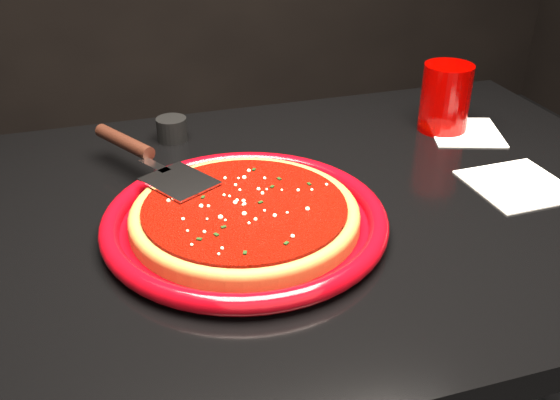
# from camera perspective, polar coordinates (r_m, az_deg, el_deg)

# --- Properties ---
(table) EXTENTS (1.20, 0.80, 0.75)m
(table) POSITION_cam_1_polar(r_m,az_deg,el_deg) (1.17, 1.22, -16.38)
(table) COLOR black
(table) RESTS_ON floor
(plate) EXTENTS (0.42, 0.42, 0.03)m
(plate) POSITION_cam_1_polar(r_m,az_deg,el_deg) (0.87, -3.21, -1.83)
(plate) COLOR maroon
(plate) RESTS_ON table
(pizza_crust) EXTENTS (0.34, 0.34, 0.02)m
(pizza_crust) POSITION_cam_1_polar(r_m,az_deg,el_deg) (0.86, -3.22, -1.57)
(pizza_crust) COLOR brown
(pizza_crust) RESTS_ON plate
(pizza_crust_rim) EXTENTS (0.34, 0.34, 0.02)m
(pizza_crust_rim) POSITION_cam_1_polar(r_m,az_deg,el_deg) (0.86, -3.23, -1.12)
(pizza_crust_rim) COLOR brown
(pizza_crust_rim) RESTS_ON plate
(pizza_sauce) EXTENTS (0.30, 0.30, 0.01)m
(pizza_sauce) POSITION_cam_1_polar(r_m,az_deg,el_deg) (0.86, -3.24, -0.79)
(pizza_sauce) COLOR #700801
(pizza_sauce) RESTS_ON plate
(parmesan_dusting) EXTENTS (0.27, 0.27, 0.01)m
(parmesan_dusting) POSITION_cam_1_polar(r_m,az_deg,el_deg) (0.85, -3.26, -0.34)
(parmesan_dusting) COLOR beige
(parmesan_dusting) RESTS_ON plate
(basil_flecks) EXTENTS (0.25, 0.25, 0.00)m
(basil_flecks) POSITION_cam_1_polar(r_m,az_deg,el_deg) (0.85, -3.26, -0.40)
(basil_flecks) COLOR black
(basil_flecks) RESTS_ON plate
(pizza_server) EXTENTS (0.25, 0.34, 0.02)m
(pizza_server) POSITION_cam_1_polar(r_m,az_deg,el_deg) (0.98, -11.75, 3.86)
(pizza_server) COLOR silver
(pizza_server) RESTS_ON plate
(cup) EXTENTS (0.12, 0.12, 0.12)m
(cup) POSITION_cam_1_polar(r_m,az_deg,el_deg) (1.20, 14.88, 9.01)
(cup) COLOR #830000
(cup) RESTS_ON table
(napkin_a) EXTENTS (0.15, 0.15, 0.00)m
(napkin_a) POSITION_cam_1_polar(r_m,az_deg,el_deg) (1.05, 20.93, 1.30)
(napkin_a) COLOR silver
(napkin_a) RESTS_ON table
(napkin_b) EXTENTS (0.16, 0.17, 0.00)m
(napkin_b) POSITION_cam_1_polar(r_m,az_deg,el_deg) (1.22, 16.57, 5.98)
(napkin_b) COLOR silver
(napkin_b) RESTS_ON table
(ramekin) EXTENTS (0.07, 0.07, 0.04)m
(ramekin) POSITION_cam_1_polar(r_m,az_deg,el_deg) (1.15, -9.85, 6.40)
(ramekin) COLOR black
(ramekin) RESTS_ON table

